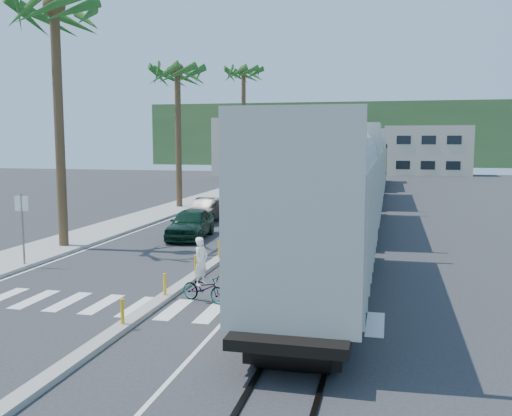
# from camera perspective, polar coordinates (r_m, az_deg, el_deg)

# --- Properties ---
(ground) EXTENTS (140.00, 140.00, 0.00)m
(ground) POSITION_cam_1_polar(r_m,az_deg,el_deg) (19.81, -7.97, -8.25)
(ground) COLOR #28282B
(ground) RESTS_ON ground
(sidewalk) EXTENTS (3.00, 90.00, 0.15)m
(sidewalk) POSITION_cam_1_polar(r_m,az_deg,el_deg) (45.80, -6.55, 0.51)
(sidewalk) COLOR gray
(sidewalk) RESTS_ON ground
(rails) EXTENTS (1.56, 100.00, 0.06)m
(rails) POSITION_cam_1_polar(r_m,az_deg,el_deg) (46.13, 10.75, 0.42)
(rails) COLOR black
(rails) RESTS_ON ground
(median) EXTENTS (0.45, 60.00, 0.85)m
(median) POSITION_cam_1_polar(r_m,az_deg,el_deg) (38.74, 2.79, -0.60)
(median) COLOR gray
(median) RESTS_ON ground
(crosswalk) EXTENTS (14.00, 2.20, 0.01)m
(crosswalk) POSITION_cam_1_polar(r_m,az_deg,el_deg) (18.04, -10.30, -9.81)
(crosswalk) COLOR silver
(crosswalk) RESTS_ON ground
(lane_markings) EXTENTS (9.42, 90.00, 0.01)m
(lane_markings) POSITION_cam_1_polar(r_m,az_deg,el_deg) (44.07, 1.24, 0.21)
(lane_markings) COLOR silver
(lane_markings) RESTS_ON ground
(freight_train) EXTENTS (3.00, 60.94, 5.85)m
(freight_train) POSITION_cam_1_polar(r_m,az_deg,el_deg) (38.79, 10.36, 3.49)
(freight_train) COLOR #B6B4A7
(freight_train) RESTS_ON ground
(palm_trees) EXTENTS (3.50, 37.20, 13.75)m
(palm_trees) POSITION_cam_1_polar(r_m,az_deg,el_deg) (43.59, -7.30, 14.32)
(palm_trees) COLOR brown
(palm_trees) RESTS_ON ground
(street_sign) EXTENTS (0.60, 0.08, 3.00)m
(street_sign) POSITION_cam_1_polar(r_m,az_deg,el_deg) (24.63, -22.33, -1.04)
(street_sign) COLOR slate
(street_sign) RESTS_ON ground
(buildings) EXTENTS (38.00, 27.00, 10.00)m
(buildings) POSITION_cam_1_polar(r_m,az_deg,el_deg) (90.46, 4.82, 6.41)
(buildings) COLOR #BEAE97
(buildings) RESTS_ON ground
(hillside) EXTENTS (80.00, 20.00, 12.00)m
(hillside) POSITION_cam_1_polar(r_m,az_deg,el_deg) (118.01, 10.00, 7.24)
(hillside) COLOR #385628
(hillside) RESTS_ON ground
(car_lead) EXTENTS (2.66, 4.91, 1.56)m
(car_lead) POSITION_cam_1_polar(r_m,az_deg,el_deg) (29.86, -6.56, -1.55)
(car_lead) COLOR black
(car_lead) RESTS_ON ground
(car_second) EXTENTS (1.65, 4.48, 1.46)m
(car_second) POSITION_cam_1_polar(r_m,az_deg,el_deg) (35.75, -4.88, -0.21)
(car_second) COLOR black
(car_second) RESTS_ON ground
(car_third) EXTENTS (2.41, 5.20, 1.47)m
(car_third) POSITION_cam_1_polar(r_m,az_deg,el_deg) (39.82, -2.30, 0.54)
(car_third) COLOR black
(car_third) RESTS_ON ground
(car_rear) EXTENTS (2.77, 5.27, 1.41)m
(car_rear) POSITION_cam_1_polar(r_m,az_deg,el_deg) (44.95, -0.52, 1.24)
(car_rear) COLOR #A0A2A5
(car_rear) RESTS_ON ground
(cyclist) EXTENTS (1.64, 2.05, 2.08)m
(cyclist) POSITION_cam_1_polar(r_m,az_deg,el_deg) (18.32, -5.26, -7.38)
(cyclist) COLOR #9EA0A5
(cyclist) RESTS_ON ground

